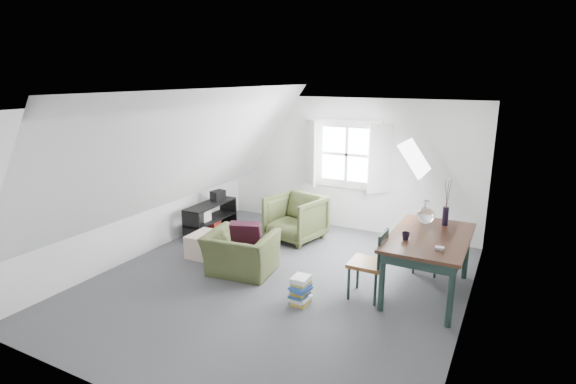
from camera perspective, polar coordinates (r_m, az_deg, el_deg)
The scene contains 24 objects.
floor at distance 6.59m, azimuth -1.36°, elevation -11.41°, with size 5.50×5.50×0.00m, color #454549.
ceiling at distance 5.94m, azimuth -1.50°, elevation 10.82°, with size 5.50×5.50×0.00m, color white.
wall_back at distance 8.59m, azimuth 7.53°, elevation 3.46°, with size 5.00×5.00×0.00m, color white.
wall_front at distance 4.11m, azimuth -20.67°, elevation -9.92°, with size 5.00×5.00×0.00m, color white.
wall_left at distance 7.65m, azimuth -18.03°, elevation 1.48°, with size 5.50×5.50×0.00m, color white.
wall_right at distance 5.44m, azimuth 22.30°, elevation -4.08°, with size 5.50×5.50×0.00m, color white.
slope_left at distance 6.91m, azimuth -12.81°, elevation 4.94°, with size 5.50×5.50×0.00m, color white.
slope_right at distance 5.46m, azimuth 12.91°, elevation 2.43°, with size 5.50×5.50×0.00m, color white.
dormer_window at distance 8.49m, azimuth 7.39°, elevation 4.70°, with size 1.71×0.35×1.30m.
skylight at distance 6.71m, azimuth 15.81°, elevation 4.21°, with size 0.55×0.75×0.04m, color white.
armchair_near at distance 6.93m, azimuth -5.94°, elevation -10.15°, with size 0.97×0.85×0.63m, color #3F4725.
armchair_far at distance 8.21m, azimuth 0.95°, elevation -6.01°, with size 0.87×0.90×0.82m, color #3F4725.
throw_pillow at distance 6.84m, azimuth -5.36°, elevation -5.52°, with size 0.45×0.13×0.45m, color #350E1E.
ottoman at distance 7.54m, azimuth -10.10°, elevation -6.66°, with size 0.56×0.56×0.37m, color #BFA48F.
dining_table at distance 6.30m, azimuth 17.48°, elevation -6.26°, with size 1.00×1.66×0.83m.
demijohn at distance 6.66m, azimuth 17.10°, elevation -2.81°, with size 0.24×0.24×0.34m.
vase_twigs at distance 6.72m, azimuth 19.36°, elevation -2.79°, with size 0.08×0.09×0.66m.
cup at distance 6.03m, azimuth 14.69°, elevation -5.89°, with size 0.11×0.11×0.10m, color black.
paper_box at distance 5.81m, azimuth 18.70°, elevation -6.79°, with size 0.11×0.07×0.04m, color white.
dining_chair_far at distance 7.05m, azimuth 17.26°, elevation -6.52°, with size 0.39×0.39×0.83m.
dining_chair_near at distance 6.08m, azimuth 10.34°, elevation -8.84°, with size 0.45×0.45×0.95m.
media_shelf at distance 8.50m, azimuth -9.94°, elevation -3.60°, with size 0.39×1.16×0.59m.
electronics_box at distance 8.61m, azimuth -8.89°, elevation -0.48°, with size 0.18×0.25×0.20m, color black.
magazine_stack at distance 5.97m, azimuth 1.61°, elevation -12.37°, with size 0.27×0.33×0.37m.
Camera 1 is at (2.89, -5.18, 2.89)m, focal length 28.00 mm.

